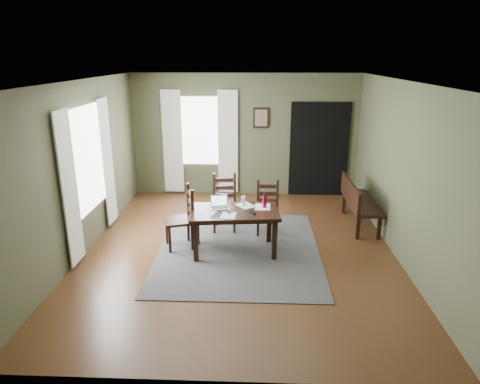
{
  "coord_description": "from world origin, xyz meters",
  "views": [
    {
      "loc": [
        0.28,
        -6.42,
        3.07
      ],
      "look_at": [
        0.0,
        0.3,
        0.9
      ],
      "focal_mm": 32.0,
      "sensor_mm": 36.0,
      "label": 1
    }
  ],
  "objects_px": {
    "laptop": "(219,205)",
    "chair_end": "(182,218)",
    "chair_back_left": "(224,203)",
    "dining_table": "(234,215)",
    "bench": "(357,200)",
    "chair_back_right": "(268,208)",
    "water_bottle": "(265,201)"
  },
  "relations": [
    {
      "from": "chair_back_right",
      "to": "water_bottle",
      "type": "relative_size",
      "value": 3.92
    },
    {
      "from": "chair_back_right",
      "to": "water_bottle",
      "type": "xyz_separation_m",
      "value": [
        -0.07,
        -0.68,
        0.36
      ]
    },
    {
      "from": "dining_table",
      "to": "chair_back_left",
      "type": "height_order",
      "value": "chair_back_left"
    },
    {
      "from": "chair_back_right",
      "to": "laptop",
      "type": "height_order",
      "value": "chair_back_right"
    },
    {
      "from": "chair_back_left",
      "to": "chair_back_right",
      "type": "bearing_deg",
      "value": -12.65
    },
    {
      "from": "dining_table",
      "to": "chair_back_right",
      "type": "bearing_deg",
      "value": 50.26
    },
    {
      "from": "chair_back_left",
      "to": "chair_back_right",
      "type": "distance_m",
      "value": 0.79
    },
    {
      "from": "dining_table",
      "to": "bench",
      "type": "height_order",
      "value": "bench"
    },
    {
      "from": "chair_back_left",
      "to": "water_bottle",
      "type": "bearing_deg",
      "value": -51.73
    },
    {
      "from": "bench",
      "to": "water_bottle",
      "type": "distance_m",
      "value": 2.07
    },
    {
      "from": "chair_back_right",
      "to": "dining_table",
      "type": "bearing_deg",
      "value": -122.81
    },
    {
      "from": "laptop",
      "to": "dining_table",
      "type": "bearing_deg",
      "value": -35.81
    },
    {
      "from": "bench",
      "to": "chair_back_left",
      "type": "bearing_deg",
      "value": 96.28
    },
    {
      "from": "chair_back_left",
      "to": "laptop",
      "type": "bearing_deg",
      "value": -93.96
    },
    {
      "from": "dining_table",
      "to": "bench",
      "type": "bearing_deg",
      "value": 22.96
    },
    {
      "from": "dining_table",
      "to": "bench",
      "type": "distance_m",
      "value": 2.54
    },
    {
      "from": "chair_back_right",
      "to": "bench",
      "type": "xyz_separation_m",
      "value": [
        1.67,
        0.4,
        0.05
      ]
    },
    {
      "from": "laptop",
      "to": "chair_back_left",
      "type": "bearing_deg",
      "value": 78.21
    },
    {
      "from": "chair_back_left",
      "to": "laptop",
      "type": "distance_m",
      "value": 0.89
    },
    {
      "from": "bench",
      "to": "water_bottle",
      "type": "height_order",
      "value": "water_bottle"
    },
    {
      "from": "chair_back_right",
      "to": "laptop",
      "type": "distance_m",
      "value": 1.11
    },
    {
      "from": "chair_back_left",
      "to": "chair_back_right",
      "type": "relative_size",
      "value": 1.09
    },
    {
      "from": "chair_back_right",
      "to": "bench",
      "type": "height_order",
      "value": "chair_back_right"
    },
    {
      "from": "chair_back_left",
      "to": "bench",
      "type": "xyz_separation_m",
      "value": [
        2.45,
        0.27,
        0.01
      ]
    },
    {
      "from": "chair_back_right",
      "to": "water_bottle",
      "type": "bearing_deg",
      "value": -94.81
    },
    {
      "from": "chair_back_left",
      "to": "water_bottle",
      "type": "xyz_separation_m",
      "value": [
        0.71,
        -0.81,
        0.33
      ]
    },
    {
      "from": "bench",
      "to": "laptop",
      "type": "relative_size",
      "value": 4.6
    },
    {
      "from": "dining_table",
      "to": "laptop",
      "type": "distance_m",
      "value": 0.3
    },
    {
      "from": "bench",
      "to": "laptop",
      "type": "bearing_deg",
      "value": 114.32
    },
    {
      "from": "chair_end",
      "to": "chair_back_left",
      "type": "height_order",
      "value": "chair_end"
    },
    {
      "from": "laptop",
      "to": "chair_end",
      "type": "bearing_deg",
      "value": 166.43
    },
    {
      "from": "chair_back_left",
      "to": "water_bottle",
      "type": "distance_m",
      "value": 1.13
    }
  ]
}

